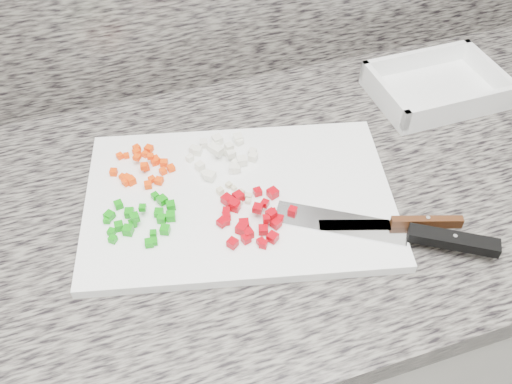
# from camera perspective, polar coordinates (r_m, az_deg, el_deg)

# --- Properties ---
(cabinet) EXTENTS (3.92, 0.62, 0.86)m
(cabinet) POSITION_cam_1_polar(r_m,az_deg,el_deg) (1.25, -2.23, -15.54)
(cabinet) COLOR silver
(cabinet) RESTS_ON ground
(countertop) EXTENTS (3.96, 0.64, 0.04)m
(countertop) POSITION_cam_1_polar(r_m,az_deg,el_deg) (0.88, -3.06, -1.65)
(countertop) COLOR slate
(countertop) RESTS_ON cabinet
(cutting_board) EXTENTS (0.51, 0.40, 0.02)m
(cutting_board) POSITION_cam_1_polar(r_m,az_deg,el_deg) (0.85, -1.70, -0.66)
(cutting_board) COLOR white
(cutting_board) RESTS_ON countertop
(carrot_pile) EXTENTS (0.10, 0.10, 0.02)m
(carrot_pile) POSITION_cam_1_polar(r_m,az_deg,el_deg) (0.90, -11.19, 2.53)
(carrot_pile) COLOR #FF4105
(carrot_pile) RESTS_ON cutting_board
(onion_pile) EXTENTS (0.11, 0.09, 0.02)m
(onion_pile) POSITION_cam_1_polar(r_m,az_deg,el_deg) (0.90, -3.39, 3.82)
(onion_pile) COLOR white
(onion_pile) RESTS_ON cutting_board
(green_pepper_pile) EXTENTS (0.10, 0.10, 0.02)m
(green_pepper_pile) POSITION_cam_1_polar(r_m,az_deg,el_deg) (0.82, -11.24, -2.62)
(green_pepper_pile) COLOR #0E930D
(green_pepper_pile) RESTS_ON cutting_board
(red_pepper_pile) EXTENTS (0.12, 0.11, 0.02)m
(red_pepper_pile) POSITION_cam_1_polar(r_m,az_deg,el_deg) (0.81, -0.66, -2.42)
(red_pepper_pile) COLOR #AB020C
(red_pepper_pile) RESTS_ON cutting_board
(garlic_pile) EXTENTS (0.05, 0.05, 0.01)m
(garlic_pile) POSITION_cam_1_polar(r_m,az_deg,el_deg) (0.84, -2.22, -0.39)
(garlic_pile) COLOR beige
(garlic_pile) RESTS_ON cutting_board
(chef_knife) EXTENTS (0.28, 0.19, 0.02)m
(chef_knife) POSITION_cam_1_polar(r_m,az_deg,el_deg) (0.82, 15.50, -4.10)
(chef_knife) COLOR silver
(chef_knife) RESTS_ON cutting_board
(paring_knife) EXTENTS (0.20, 0.08, 0.02)m
(paring_knife) POSITION_cam_1_polar(r_m,az_deg,el_deg) (0.83, 14.99, -3.01)
(paring_knife) COLOR silver
(paring_knife) RESTS_ON cutting_board
(tray) EXTENTS (0.23, 0.17, 0.05)m
(tray) POSITION_cam_1_polar(r_m,az_deg,el_deg) (1.10, 17.56, 9.86)
(tray) COLOR white
(tray) RESTS_ON countertop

